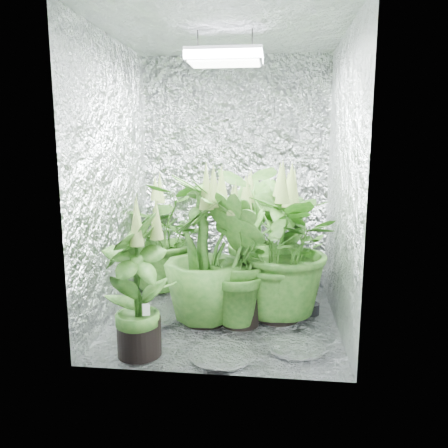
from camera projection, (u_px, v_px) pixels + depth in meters
name	position (u px, v px, depth m)	size (l,w,h in m)	color
ground	(225.00, 318.00, 3.21)	(1.60, 1.60, 0.00)	silver
walls	(225.00, 182.00, 3.03)	(1.62, 1.62, 2.00)	silver
ceiling	(225.00, 29.00, 2.85)	(1.60, 1.60, 0.01)	silver
grow_lamp	(225.00, 57.00, 2.88)	(0.50, 0.30, 0.22)	gray
plant_a	(164.00, 236.00, 3.76)	(0.90, 0.90, 1.02)	black
plant_b	(281.00, 243.00, 3.55)	(0.69, 0.69, 1.05)	black
plant_c	(251.00, 239.00, 3.63)	(0.71, 0.71, 1.04)	black
plant_d	(204.00, 252.00, 3.05)	(0.78, 0.78, 1.13)	black
plant_e	(279.00, 246.00, 3.11)	(1.21, 1.21, 1.16)	black
plant_f	(137.00, 287.00, 2.58)	(0.57, 0.57, 0.95)	black
plant_g	(241.00, 260.00, 3.02)	(0.66, 0.66, 1.02)	black
circulation_fan	(306.00, 294.00, 3.27)	(0.15, 0.31, 0.36)	black
plant_label	(146.00, 310.00, 2.57)	(0.04, 0.01, 0.07)	white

